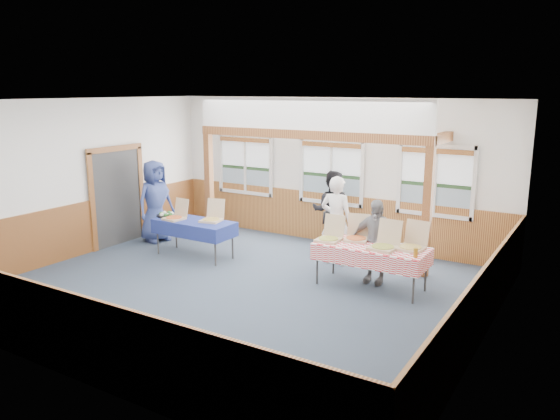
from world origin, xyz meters
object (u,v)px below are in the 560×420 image
object	(u,v)px
woman_white	(336,221)
man_blue	(155,201)
table_right	(371,249)
table_left	(194,224)
person_grey	(375,241)
woman_black	(331,211)

from	to	relation	value
woman_white	man_blue	xyz separation A→B (m)	(-4.20, -0.60, 0.04)
table_right	man_blue	bearing A→B (deg)	174.63
table_left	woman_white	bearing A→B (deg)	18.03
woman_white	man_blue	size ratio (longest dim) A/B	0.95
man_blue	person_grey	distance (m)	5.24
table_right	woman_black	size ratio (longest dim) A/B	1.14
woman_white	woman_black	distance (m)	0.95
table_right	woman_white	world-z (taller)	woman_white
table_left	table_right	xyz separation A→B (m)	(3.78, 0.19, 0.01)
person_grey	woman_black	bearing A→B (deg)	138.17
woman_black	person_grey	distance (m)	2.07
table_left	man_blue	size ratio (longest dim) A/B	0.94
table_left	person_grey	world-z (taller)	person_grey
man_blue	woman_white	bearing A→B (deg)	-72.72
table_right	woman_black	distance (m)	2.32
table_right	woman_black	xyz separation A→B (m)	(-1.59, 1.68, 0.16)
table_left	woman_black	distance (m)	2.88
person_grey	table_left	bearing A→B (deg)	-172.47
woman_black	table_left	bearing A→B (deg)	21.84
woman_white	table_left	bearing A→B (deg)	18.75
woman_black	man_blue	world-z (taller)	man_blue
table_left	woman_white	distance (m)	2.90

